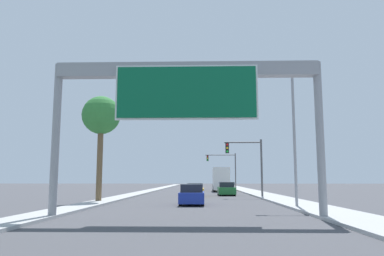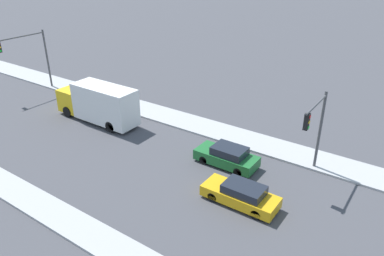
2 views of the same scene
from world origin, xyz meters
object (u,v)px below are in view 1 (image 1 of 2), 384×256
(traffic_light_mid_block, at_px, (226,165))
(palm_tree_background, at_px, (101,117))
(street_lamp_right, at_px, (289,126))
(truck_box_primary, at_px, (221,180))
(traffic_light_near_intersection, at_px, (249,158))
(sign_gantry, at_px, (187,91))
(car_far_left, at_px, (195,190))
(car_near_left, at_px, (192,195))
(car_near_right, at_px, (226,189))

(traffic_light_mid_block, relative_size, palm_tree_background, 0.75)
(traffic_light_mid_block, height_order, street_lamp_right, street_lamp_right)
(truck_box_primary, distance_m, traffic_light_near_intersection, 18.81)
(sign_gantry, height_order, traffic_light_mid_block, sign_gantry)
(car_far_left, bearing_deg, palm_tree_background, -126.14)
(car_near_left, distance_m, traffic_light_near_intersection, 12.20)
(traffic_light_near_intersection, relative_size, traffic_light_mid_block, 0.91)
(palm_tree_background, bearing_deg, car_near_right, 50.34)
(traffic_light_mid_block, xyz_separation_m, palm_tree_background, (-12.53, -37.96, 2.48))
(car_near_left, distance_m, truck_box_primary, 29.20)
(street_lamp_right, bearing_deg, car_near_left, 155.47)
(car_near_left, xyz_separation_m, truck_box_primary, (3.50, 28.97, 1.07))
(car_near_right, xyz_separation_m, traffic_light_mid_block, (1.48, 24.63, 3.73))
(truck_box_primary, height_order, traffic_light_near_intersection, traffic_light_near_intersection)
(sign_gantry, bearing_deg, car_near_left, 90.00)
(car_near_right, relative_size, street_lamp_right, 0.50)
(car_near_right, height_order, traffic_light_near_intersection, traffic_light_near_intersection)
(car_far_left, bearing_deg, car_near_right, 40.48)
(truck_box_primary, xyz_separation_m, traffic_light_mid_block, (1.48, 11.42, 2.66))
(sign_gantry, height_order, palm_tree_background, palm_tree_background)
(car_near_right, distance_m, car_near_left, 16.14)
(traffic_light_near_intersection, xyz_separation_m, street_lamp_right, (1.01, -13.37, 1.42))
(street_lamp_right, bearing_deg, car_near_right, 99.17)
(car_near_left, height_order, traffic_light_near_intersection, traffic_light_near_intersection)
(car_near_right, xyz_separation_m, car_near_left, (-3.50, -15.76, -0.01))
(car_near_right, relative_size, car_near_left, 1.07)
(car_near_left, relative_size, truck_box_primary, 0.51)
(truck_box_primary, bearing_deg, car_near_left, -96.89)
(car_near_right, height_order, car_near_left, car_near_right)
(traffic_light_near_intersection, relative_size, palm_tree_background, 0.68)
(sign_gantry, relative_size, car_far_left, 2.77)
(sign_gantry, relative_size, palm_tree_background, 1.54)
(sign_gantry, xyz_separation_m, car_far_left, (0.00, 22.50, -5.51))
(car_far_left, height_order, truck_box_primary, truck_box_primary)
(car_far_left, height_order, street_lamp_right, street_lamp_right)
(palm_tree_background, xyz_separation_m, street_lamp_right, (14.08, -5.40, -1.56))
(car_far_left, distance_m, traffic_light_mid_block, 28.31)
(sign_gantry, distance_m, palm_tree_background, 14.33)
(car_near_right, bearing_deg, sign_gantry, -97.82)
(palm_tree_background, bearing_deg, traffic_light_mid_block, 71.73)
(car_near_left, relative_size, palm_tree_background, 0.50)
(sign_gantry, distance_m, street_lamp_right, 9.42)
(traffic_light_near_intersection, xyz_separation_m, traffic_light_mid_block, (-0.54, 30.00, 0.50))
(traffic_light_mid_block, bearing_deg, traffic_light_near_intersection, -88.97)
(car_far_left, xyz_separation_m, car_near_left, (0.00, -12.77, 0.03))
(traffic_light_near_intersection, bearing_deg, car_far_left, 156.66)
(sign_gantry, distance_m, traffic_light_mid_block, 50.39)
(car_near_right, xyz_separation_m, truck_box_primary, (-0.00, 13.21, 1.06))
(car_far_left, height_order, palm_tree_background, palm_tree_background)
(car_near_left, bearing_deg, sign_gantry, -90.00)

